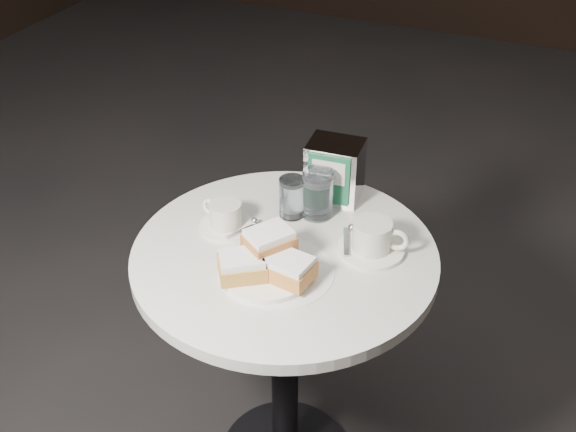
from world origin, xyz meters
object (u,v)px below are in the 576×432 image
at_px(water_glass_left, 292,198).
at_px(water_glass_right, 318,194).
at_px(napkin_dispenser, 335,170).
at_px(cafe_table, 285,316).
at_px(beignet_plate, 267,263).
at_px(coffee_cup_right, 372,239).
at_px(coffee_cup_left, 226,217).

height_order(water_glass_left, water_glass_right, water_glass_right).
bearing_deg(napkin_dispenser, water_glass_right, -99.77).
height_order(cafe_table, beignet_plate, beignet_plate).
relative_size(coffee_cup_right, napkin_dispenser, 1.09).
distance_m(water_glass_left, water_glass_right, 0.06).
xyz_separation_m(beignet_plate, coffee_cup_left, (-0.17, 0.13, -0.01)).
bearing_deg(water_glass_left, coffee_cup_right, -15.61).
distance_m(beignet_plate, coffee_cup_left, 0.21).
relative_size(water_glass_left, napkin_dispenser, 0.66).
distance_m(beignet_plate, water_glass_right, 0.26).
xyz_separation_m(coffee_cup_right, napkin_dispenser, (-0.16, 0.18, 0.04)).
xyz_separation_m(cafe_table, water_glass_left, (-0.04, 0.14, 0.25)).
bearing_deg(cafe_table, beignet_plate, -89.86).
bearing_deg(water_glass_right, beignet_plate, -93.05).
height_order(cafe_table, coffee_cup_left, coffee_cup_left).
relative_size(beignet_plate, napkin_dispenser, 1.61).
bearing_deg(coffee_cup_right, napkin_dispenser, 126.46).
xyz_separation_m(cafe_table, coffee_cup_left, (-0.17, 0.03, 0.23)).
bearing_deg(napkin_dispenser, beignet_plate, -98.19).
bearing_deg(napkin_dispenser, water_glass_left, -123.94).
bearing_deg(beignet_plate, coffee_cup_left, 142.53).
bearing_deg(beignet_plate, cafe_table, 90.14).
distance_m(coffee_cup_right, water_glass_left, 0.23).
xyz_separation_m(cafe_table, water_glass_right, (0.01, 0.17, 0.26)).
height_order(water_glass_left, napkin_dispenser, napkin_dispenser).
bearing_deg(water_glass_left, beignet_plate, -79.79).
height_order(cafe_table, coffee_cup_right, coffee_cup_right).
bearing_deg(napkin_dispenser, coffee_cup_right, -52.84).
distance_m(water_glass_left, napkin_dispenser, 0.14).
height_order(coffee_cup_left, water_glass_right, water_glass_right).
distance_m(cafe_table, coffee_cup_left, 0.28).
bearing_deg(water_glass_right, water_glass_left, -156.67).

